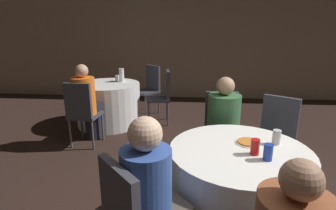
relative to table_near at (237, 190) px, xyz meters
The scene contains 17 objects.
wall_back 4.63m from the table_near, 86.98° to the left, with size 16.00×0.06×2.80m.
table_near is the anchor object (origin of this frame).
table_far 3.05m from the table_near, 126.56° to the left, with size 1.11×1.11×0.74m.
chair_near_north 0.99m from the table_near, 91.24° to the left, with size 0.41×0.41×0.95m.
chair_near_northeast 0.99m from the table_near, 56.22° to the left, with size 0.55×0.55×0.95m.
chair_far_south 2.42m from the table_near, 142.01° to the left, with size 0.43×0.44×0.95m.
chair_far_northeast 3.40m from the table_near, 110.38° to the left, with size 0.56×0.56×0.95m.
chair_far_east 2.74m from the table_near, 108.35° to the left, with size 0.46×0.45×0.95m.
person_green_jacket 0.84m from the table_near, 91.24° to the left, with size 0.36×0.52×1.16m.
person_blue_shirt 0.83m from the table_near, 137.59° to the right, with size 0.45×0.44×1.19m.
person_orange_shirt 2.52m from the table_near, 138.78° to the left, with size 0.34×0.50×1.18m.
pizza_plate_near 0.41m from the table_near, 53.83° to the left, with size 0.21×0.21×0.02m.
soda_can_blue 0.49m from the table_near, 44.16° to the right, with size 0.07×0.07×0.12m.
soda_can_silver 0.55m from the table_near, 21.91° to the left, with size 0.07×0.07×0.12m.
soda_can_red 0.45m from the table_near, 39.20° to the right, with size 0.07×0.07×0.12m.
bottle_far 3.12m from the table_near, 121.50° to the left, with size 0.09×0.09×0.24m.
cup_far 3.21m from the table_near, 122.42° to the left, with size 0.07×0.07×0.11m.
Camera 1 is at (-0.65, -1.87, 1.65)m, focal length 28.00 mm.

